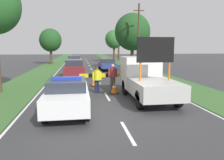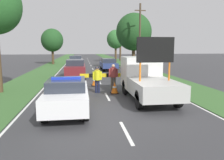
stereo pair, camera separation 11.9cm
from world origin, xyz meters
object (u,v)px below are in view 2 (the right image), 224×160
Objects in this scene: roadside_tree_mid_right at (116,39)px; roadside_tree_far_left at (134,32)px; traffic_cone_centre_front at (95,81)px; queued_car_wagon_maroon at (75,68)px; work_truck at (146,78)px; queued_car_van_white at (76,61)px; utility_pole at (140,38)px; police_car at (67,94)px; road_barrier at (107,76)px; pedestrian_civilian at (113,75)px; traffic_cone_near_police at (115,88)px; roadside_tree_mid_left at (52,40)px; queued_car_hatch_blue at (108,64)px; roadside_tree_near_right at (120,38)px; police_officer at (97,78)px.

roadside_tree_far_left is (0.15, -13.80, 0.44)m from roadside_tree_mid_right.
queued_car_wagon_maroon is at bearing 107.83° from traffic_cone_centre_front.
queued_car_van_white is at bearing -77.29° from work_truck.
utility_pole is at bearing -102.36° from work_truck.
police_car is at bearing -116.51° from utility_pole.
pedestrian_civilian is (0.41, -0.35, 0.12)m from road_barrier.
roadside_tree_mid_left is at bearing 105.43° from traffic_cone_near_police.
police_car is 5.36m from pedestrian_civilian.
traffic_cone_centre_front is at bearing 96.15° from queued_car_van_white.
work_truck is at bearing -101.04° from roadside_tree_far_left.
roadside_tree_far_left is at bearing -166.36° from queued_car_hatch_blue.
road_barrier is at bearing 97.86° from queued_car_van_white.
queued_car_wagon_maroon is at bearing -76.04° from roadside_tree_mid_left.
traffic_cone_near_police is 0.11× the size of roadside_tree_near_right.
roadside_tree_near_right is 21.81m from utility_pole.
police_officer is at bearing -102.60° from roadside_tree_near_right.
pedestrian_civilian is 0.38× the size of queued_car_wagon_maroon.
roadside_tree_mid_left is (-12.83, -8.11, -0.87)m from roadside_tree_near_right.
roadside_tree_far_left is at bearing -41.02° from roadside_tree_mid_left.
pedestrian_civilian is 0.24× the size of roadside_tree_far_left.
queued_car_hatch_blue is (-0.24, 15.09, -0.35)m from work_truck.
pedestrian_civilian is at bearing -73.70° from roadside_tree_mid_left.
utility_pole reaches higher than roadside_tree_mid_left.
traffic_cone_centre_front is at bearing -103.80° from police_officer.
queued_car_wagon_maroon is (-2.24, 6.22, -0.03)m from road_barrier.
queued_car_wagon_maroon is at bearing -136.91° from roadside_tree_far_left.
utility_pole is at bearing 94.44° from pedestrian_civilian.
roadside_tree_mid_left reaches higher than road_barrier.
traffic_cone_centre_front is at bearing 77.62° from queued_car_hatch_blue.
traffic_cone_near_police is at bearing -78.30° from road_barrier.
utility_pole is at bearing 136.81° from queued_car_hatch_blue.
work_truck is 0.86× the size of roadside_tree_mid_right.
queued_car_hatch_blue reaches higher than traffic_cone_centre_front.
roadside_tree_far_left is (7.22, 6.75, 3.86)m from queued_car_wagon_maroon.
queued_car_hatch_blue is 5.28m from utility_pole.
road_barrier is 1.33m from police_officer.
work_truck is 2.26m from traffic_cone_near_police.
queued_car_wagon_maroon is at bearing 91.31° from queued_car_van_white.
work_truck is 16.59m from roadside_tree_far_left.
work_truck reaches higher than queued_car_wagon_maroon.
queued_car_van_white is at bearing -88.69° from queued_car_wagon_maroon.
work_truck reaches higher than police_officer.
roadside_tree_near_right reaches higher than queued_car_wagon_maroon.
queued_car_hatch_blue is 7.34m from queued_car_van_white.
queued_car_van_white is (-1.80, 16.74, 0.46)m from traffic_cone_centre_front.
police_car is at bearing -116.32° from road_barrier.
work_truck is at bearing 101.73° from queued_car_van_white.
work_truck reaches higher than pedestrian_civilian.
police_car is at bearing 53.35° from police_officer.
roadside_tree_near_right is at bearing -96.73° from work_truck.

